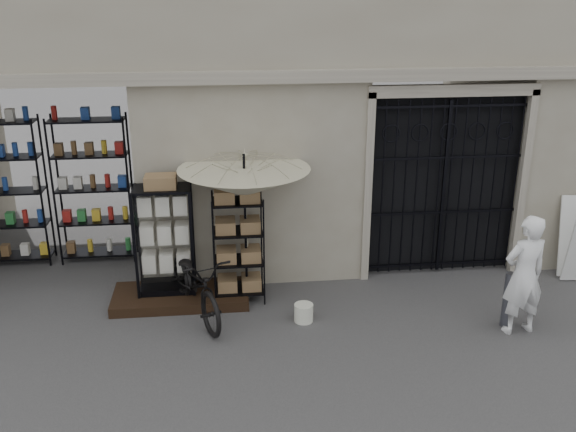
{
  "coord_description": "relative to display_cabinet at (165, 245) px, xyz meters",
  "views": [
    {
      "loc": [
        -1.76,
        -7.17,
        4.52
      ],
      "look_at": [
        -0.8,
        1.4,
        1.35
      ],
      "focal_mm": 40.0,
      "sensor_mm": 36.0,
      "label": 1
    }
  ],
  "objects": [
    {
      "name": "iron_gate",
      "position": [
        4.34,
        0.62,
        0.63
      ],
      "size": [
        2.5,
        0.21,
        3.0
      ],
      "color": "black",
      "rests_on": "ground"
    },
    {
      "name": "step_platform",
      "position": [
        0.19,
        -0.11,
        -0.8
      ],
      "size": [
        2.0,
        0.9,
        0.15
      ],
      "primitive_type": "cube",
      "color": "black",
      "rests_on": "ground"
    },
    {
      "name": "bicycle",
      "position": [
        0.44,
        -0.58,
        -0.87
      ],
      "size": [
        0.98,
        1.17,
        1.91
      ],
      "primitive_type": "imported",
      "rotation": [
        0.0,
        0.0,
        0.37
      ],
      "color": "black",
      "rests_on": "ground"
    },
    {
      "name": "steel_bollard",
      "position": [
        4.72,
        -1.34,
        -0.47
      ],
      "size": [
        0.17,
        0.17,
        0.8
      ],
      "primitive_type": "cylinder",
      "rotation": [
        0.0,
        0.0,
        0.17
      ],
      "color": "#565863",
      "rests_on": "ground"
    },
    {
      "name": "display_cabinet",
      "position": [
        0.0,
        0.0,
        0.0
      ],
      "size": [
        0.84,
        0.56,
        1.74
      ],
      "rotation": [
        0.0,
        0.0,
        0.08
      ],
      "color": "black",
      "rests_on": "step_platform"
    },
    {
      "name": "market_umbrella",
      "position": [
        1.18,
        -0.1,
        1.06
      ],
      "size": [
        2.15,
        2.17,
        2.69
      ],
      "rotation": [
        0.0,
        0.0,
        -0.38
      ],
      "color": "black",
      "rests_on": "ground"
    },
    {
      "name": "white_bucket",
      "position": [
        1.94,
        -0.91,
        -0.74
      ],
      "size": [
        0.3,
        0.3,
        0.26
      ],
      "primitive_type": "cylinder",
      "rotation": [
        0.0,
        0.0,
        0.12
      ],
      "color": "beige",
      "rests_on": "ground"
    },
    {
      "name": "wire_rack",
      "position": [
        1.07,
        -0.1,
        -0.07
      ],
      "size": [
        0.74,
        0.55,
        1.64
      ],
      "rotation": [
        0.0,
        0.0,
        -0.05
      ],
      "color": "black",
      "rests_on": "ground"
    },
    {
      "name": "shop_shelving",
      "position": [
        -1.96,
        1.64,
        0.38
      ],
      "size": [
        2.7,
        0.5,
        2.5
      ],
      "primitive_type": "cube",
      "color": "black",
      "rests_on": "ground"
    },
    {
      "name": "ground",
      "position": [
        2.59,
        -1.66,
        -0.87
      ],
      "size": [
        80.0,
        80.0,
        0.0
      ],
      "primitive_type": "plane",
      "color": "black",
      "rests_on": "ground"
    },
    {
      "name": "shopkeeper",
      "position": [
        4.81,
        -1.51,
        -0.87
      ],
      "size": [
        0.88,
        1.77,
        0.4
      ],
      "primitive_type": "imported",
      "rotation": [
        0.0,
        0.0,
        3.3
      ],
      "color": "white",
      "rests_on": "ground"
    },
    {
      "name": "shop_recess",
      "position": [
        -1.91,
        1.14,
        0.63
      ],
      "size": [
        3.0,
        1.7,
        3.0
      ],
      "primitive_type": "cube",
      "color": "black",
      "rests_on": "ground"
    }
  ]
}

